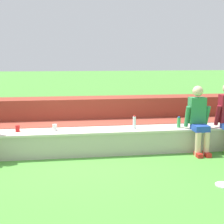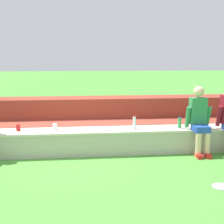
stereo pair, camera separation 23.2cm
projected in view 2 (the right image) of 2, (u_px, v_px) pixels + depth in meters
The scene contains 9 objects.
ground_plane at pixel (75, 158), 5.91m from camera, with size 80.00×80.00×0.00m, color #4C9338.
stone_seating_wall at pixel (75, 141), 6.13m from camera, with size 8.77×0.59×0.48m.
brick_bleachers at pixel (75, 122), 7.27m from camera, with size 11.18×1.39×0.94m.
person_center at pixel (199, 119), 6.05m from camera, with size 0.50×0.58×1.34m.
water_bottle_mid_left at pixel (134, 123), 6.14m from camera, with size 0.06×0.06×0.27m.
water_bottle_mid_right at pixel (180, 123), 6.25m from camera, with size 0.07×0.07×0.22m.
plastic_cup_left_end at pixel (55, 127), 6.06m from camera, with size 0.09×0.09×0.13m, color white.
plastic_cup_right_end at pixel (18, 128), 6.00m from camera, with size 0.08×0.08×0.12m, color red.
frisbee at pixel (221, 187), 4.55m from camera, with size 0.26×0.26×0.02m, color white.
Camera 2 is at (0.11, -5.71, 1.88)m, focal length 49.63 mm.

